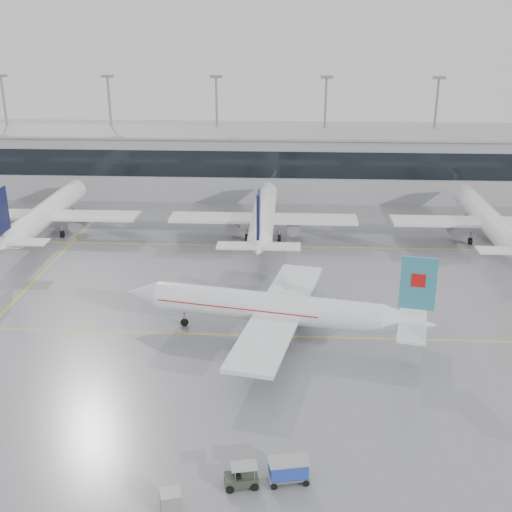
# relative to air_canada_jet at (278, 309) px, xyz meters

# --- Properties ---
(ground) EXTENTS (320.00, 320.00, 0.00)m
(ground) POSITION_rel_air_canada_jet_xyz_m (-3.03, 0.21, -3.41)
(ground) COLOR gray
(ground) RESTS_ON ground
(taxi_line_main) EXTENTS (120.00, 0.25, 0.01)m
(taxi_line_main) POSITION_rel_air_canada_jet_xyz_m (-3.03, 0.21, -3.40)
(taxi_line_main) COLOR yellow
(taxi_line_main) RESTS_ON ground
(taxi_line_north) EXTENTS (120.00, 0.25, 0.01)m
(taxi_line_north) POSITION_rel_air_canada_jet_xyz_m (-3.03, 30.21, -3.40)
(taxi_line_north) COLOR yellow
(taxi_line_north) RESTS_ON ground
(taxi_line_cross) EXTENTS (0.25, 60.00, 0.01)m
(taxi_line_cross) POSITION_rel_air_canada_jet_xyz_m (-33.03, 15.21, -3.40)
(taxi_line_cross) COLOR yellow
(taxi_line_cross) RESTS_ON ground
(terminal) EXTENTS (180.00, 15.00, 12.00)m
(terminal) POSITION_rel_air_canada_jet_xyz_m (-3.03, 62.21, 2.59)
(terminal) COLOR gray
(terminal) RESTS_ON ground
(terminal_glass) EXTENTS (180.00, 0.20, 5.00)m
(terminal_glass) POSITION_rel_air_canada_jet_xyz_m (-3.03, 54.66, 4.09)
(terminal_glass) COLOR black
(terminal_glass) RESTS_ON ground
(terminal_roof) EXTENTS (182.00, 16.00, 0.40)m
(terminal_roof) POSITION_rel_air_canada_jet_xyz_m (-3.03, 62.21, 8.79)
(terminal_roof) COLOR gray
(terminal_roof) RESTS_ON ground
(light_masts) EXTENTS (156.40, 1.00, 22.60)m
(light_masts) POSITION_rel_air_canada_jet_xyz_m (-3.03, 68.21, 9.94)
(light_masts) COLOR gray
(light_masts) RESTS_ON ground
(air_canada_jet) EXTENTS (34.81, 27.80, 10.81)m
(air_canada_jet) POSITION_rel_air_canada_jet_xyz_m (0.00, 0.00, 0.00)
(air_canada_jet) COLOR white
(air_canada_jet) RESTS_ON ground
(parked_jet_b) EXTENTS (29.64, 36.96, 11.72)m
(parked_jet_b) POSITION_rel_air_canada_jet_xyz_m (-38.03, 33.90, 0.30)
(parked_jet_b) COLOR white
(parked_jet_b) RESTS_ON ground
(parked_jet_c) EXTENTS (29.64, 36.96, 11.72)m
(parked_jet_c) POSITION_rel_air_canada_jet_xyz_m (-3.03, 33.90, 0.30)
(parked_jet_c) COLOR white
(parked_jet_c) RESTS_ON ground
(parked_jet_d) EXTENTS (29.64, 36.96, 11.72)m
(parked_jet_d) POSITION_rel_air_canada_jet_xyz_m (31.97, 33.90, 0.30)
(parked_jet_d) COLOR white
(parked_jet_d) RESTS_ON ground
(baggage_tug) EXTENTS (3.82, 2.02, 1.81)m
(baggage_tug) POSITION_rel_air_canada_jet_xyz_m (-2.17, -24.27, -2.77)
(baggage_tug) COLOR #2B3227
(baggage_tug) RESTS_ON ground
(baggage_cart) EXTENTS (3.33, 2.27, 1.89)m
(baggage_cart) POSITION_rel_air_canada_jet_xyz_m (1.36, -23.56, -2.30)
(baggage_cart) COLOR gray
(baggage_cart) RESTS_ON ground
(gse_unit) EXTENTS (1.80, 1.73, 1.46)m
(gse_unit) POSITION_rel_air_canada_jet_xyz_m (-7.04, -26.97, -2.68)
(gse_unit) COLOR gray
(gse_unit) RESTS_ON ground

